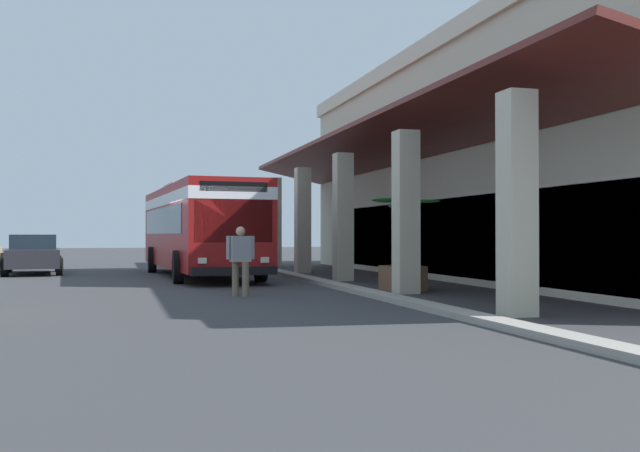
{
  "coord_description": "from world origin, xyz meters",
  "views": [
    {
      "loc": [
        22.32,
        -2.45,
        1.47
      ],
      "look_at": [
        0.71,
        3.67,
        1.74
      ],
      "focal_mm": 40.37,
      "sensor_mm": 36.0,
      "label": 1
    }
  ],
  "objects_px": {
    "pedestrian": "(240,257)",
    "potted_palm": "(403,270)",
    "parked_sedan_charcoal": "(33,254)",
    "transit_bus": "(199,224)"
  },
  "relations": [
    {
      "from": "pedestrian",
      "to": "potted_palm",
      "type": "bearing_deg",
      "value": 99.28
    },
    {
      "from": "parked_sedan_charcoal",
      "to": "pedestrian",
      "type": "height_order",
      "value": "pedestrian"
    },
    {
      "from": "transit_bus",
      "to": "potted_palm",
      "type": "distance_m",
      "value": 9.16
    },
    {
      "from": "pedestrian",
      "to": "parked_sedan_charcoal",
      "type": "bearing_deg",
      "value": -153.56
    },
    {
      "from": "transit_bus",
      "to": "parked_sedan_charcoal",
      "type": "height_order",
      "value": "transit_bus"
    },
    {
      "from": "transit_bus",
      "to": "parked_sedan_charcoal",
      "type": "bearing_deg",
      "value": -118.56
    },
    {
      "from": "parked_sedan_charcoal",
      "to": "potted_palm",
      "type": "xyz_separation_m",
      "value": [
        11.03,
        10.3,
        -0.21
      ]
    },
    {
      "from": "potted_palm",
      "to": "transit_bus",
      "type": "bearing_deg",
      "value": -150.2
    },
    {
      "from": "pedestrian",
      "to": "potted_palm",
      "type": "height_order",
      "value": "potted_palm"
    },
    {
      "from": "transit_bus",
      "to": "pedestrian",
      "type": "distance_m",
      "value": 8.65
    }
  ]
}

